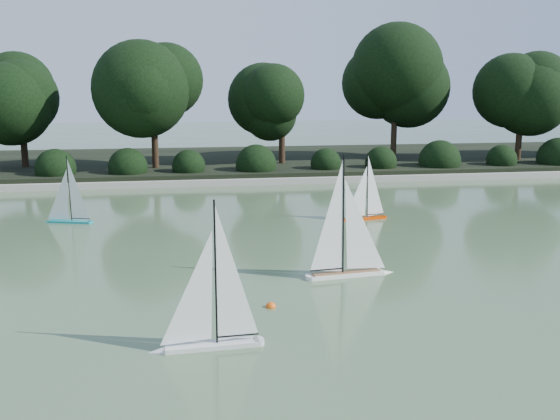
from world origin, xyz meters
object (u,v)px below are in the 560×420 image
sailboat_white_b (353,256)px  sailboat_orange (362,209)px  sailboat_teal (66,211)px  race_buoy (271,307)px  sailboat_white_a (203,324)px

sailboat_white_b → sailboat_orange: size_ratio=1.29×
sailboat_teal → race_buoy: sailboat_teal is taller
sailboat_white_a → sailboat_teal: size_ratio=1.16×
race_buoy → sailboat_teal: bearing=121.7°
sailboat_orange → sailboat_teal: bearing=173.5°
sailboat_teal → race_buoy: 6.59m
sailboat_white_a → sailboat_teal: 7.21m
sailboat_white_a → sailboat_white_b: sailboat_white_b is taller
sailboat_white_b → sailboat_teal: sailboat_white_b is taller
sailboat_white_b → sailboat_white_a: bearing=-135.4°
race_buoy → sailboat_orange: bearing=61.5°
sailboat_white_a → sailboat_teal: bearing=110.8°
sailboat_white_b → sailboat_orange: 3.97m
sailboat_orange → sailboat_teal: sailboat_orange is taller
sailboat_white_b → sailboat_teal: (-4.86, 4.46, -0.06)m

